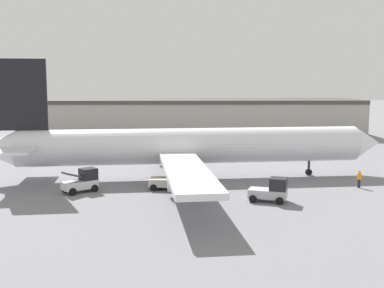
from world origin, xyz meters
TOP-DOWN VIEW (x-y plane):
  - ground_plane at (0.00, 0.00)m, footprint 400.00×400.00m
  - terminal_building at (1.29, 41.53)m, footprint 62.25×14.89m
  - airplane at (-1.07, -0.11)m, footprint 43.35×40.40m
  - ground_crew_worker at (16.17, -5.03)m, footprint 0.38×0.38m
  - baggage_tug at (-2.16, -5.24)m, footprint 3.62×2.55m
  - belt_loader_truck at (-10.43, -6.18)m, footprint 3.42×3.21m
  - pushback_tug at (6.60, -10.24)m, footprint 3.58×2.72m

SIDE VIEW (x-z plane):
  - ground_plane at x=0.00m, z-range 0.00..0.00m
  - ground_crew_worker at x=16.17m, z-range 0.06..1.79m
  - pushback_tug at x=6.60m, z-range -0.09..2.03m
  - baggage_tug at x=-2.16m, z-range -0.08..2.03m
  - belt_loader_truck at x=-10.43m, z-range -0.06..2.11m
  - terminal_building at x=1.29m, z-range 0.01..6.85m
  - airplane at x=-1.07m, z-range -2.79..9.75m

